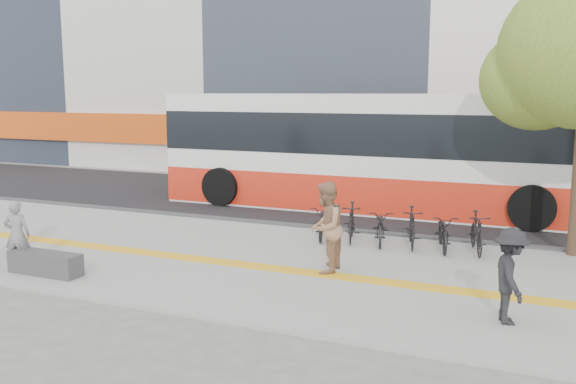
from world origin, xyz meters
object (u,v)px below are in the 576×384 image
at_px(bench, 45,263).
at_px(seated_woman, 17,235).
at_px(bus, 375,155).
at_px(pedestrian_dark, 510,276).
at_px(pedestrian_tan, 326,227).

xyz_separation_m(bench, seated_woman, (-0.80, 0.07, 0.50)).
bearing_deg(bus, pedestrian_dark, -61.94).
relative_size(bench, pedestrian_tan, 0.86).
height_order(pedestrian_tan, pedestrian_dark, pedestrian_tan).
distance_m(seated_woman, pedestrian_dark, 9.61).
distance_m(bus, pedestrian_tan, 7.41).
relative_size(bench, bus, 0.12).
bearing_deg(pedestrian_dark, seated_woman, 77.19).
bearing_deg(bench, bus, 67.18).
xyz_separation_m(seated_woman, pedestrian_dark, (9.58, 0.81, 0.05)).
distance_m(seated_woman, pedestrian_tan, 6.37).
distance_m(bench, seated_woman, 0.94).
bearing_deg(bench, pedestrian_dark, 5.78).
bearing_deg(pedestrian_tan, bus, -176.94).
distance_m(bench, pedestrian_tan, 5.71).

